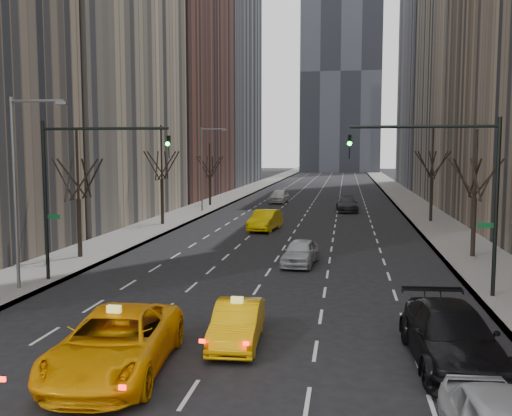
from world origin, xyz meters
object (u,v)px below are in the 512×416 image
at_px(taxi_sedan, 237,324).
at_px(taxi_suv, 115,343).
at_px(parked_suv_black, 451,336).
at_px(silver_sedan_ahead, 300,252).

bearing_deg(taxi_sedan, taxi_suv, -138.81).
height_order(taxi_suv, parked_suv_black, taxi_suv).
relative_size(taxi_suv, silver_sedan_ahead, 1.50).
bearing_deg(parked_suv_black, silver_sedan_ahead, 108.22).
bearing_deg(silver_sedan_ahead, parked_suv_black, -62.73).
bearing_deg(taxi_suv, silver_sedan_ahead, 70.97).
relative_size(taxi_sedan, silver_sedan_ahead, 1.00).
bearing_deg(taxi_sedan, parked_suv_black, -9.98).
xyz_separation_m(taxi_sedan, silver_sedan_ahead, (1.05, 14.00, 0.03)).
bearing_deg(silver_sedan_ahead, taxi_sedan, -88.79).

